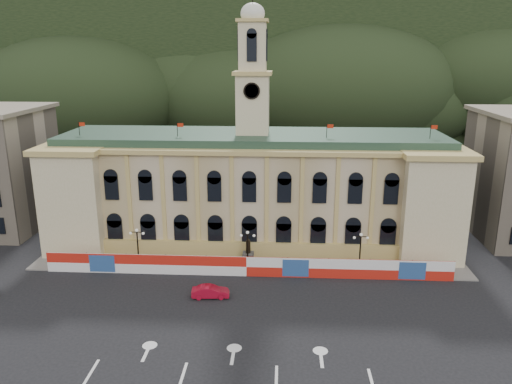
{
  "coord_description": "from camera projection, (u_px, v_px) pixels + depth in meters",
  "views": [
    {
      "loc": [
        4.3,
        -41.07,
        26.78
      ],
      "look_at": [
        1.0,
        18.0,
        9.92
      ],
      "focal_mm": 35.0,
      "sensor_mm": 36.0,
      "label": 1
    }
  ],
  "objects": [
    {
      "name": "ground",
      "position": [
        235.0,
        345.0,
        47.0
      ],
      "size": [
        260.0,
        260.0,
        0.0
      ],
      "primitive_type": "plane",
      "color": "black",
      "rests_on": "ground"
    },
    {
      "name": "lane_markings",
      "position": [
        229.0,
        379.0,
        42.2
      ],
      "size": [
        26.0,
        10.0,
        0.02
      ],
      "primitive_type": null,
      "color": "white",
      "rests_on": "ground"
    },
    {
      "name": "hill_ridge",
      "position": [
        271.0,
        74.0,
        158.8
      ],
      "size": [
        230.0,
        80.0,
        64.0
      ],
      "color": "black",
      "rests_on": "ground"
    },
    {
      "name": "city_hall",
      "position": [
        253.0,
        187.0,
        71.38
      ],
      "size": [
        56.2,
        17.6,
        37.1
      ],
      "color": "#C6B28F",
      "rests_on": "ground"
    },
    {
      "name": "hoarding_fence",
      "position": [
        247.0,
        266.0,
        61.12
      ],
      "size": [
        50.0,
        0.44,
        2.5
      ],
      "color": "red",
      "rests_on": "ground"
    },
    {
      "name": "pavement",
      "position": [
        248.0,
        266.0,
        64.02
      ],
      "size": [
        56.0,
        5.5,
        0.16
      ],
      "primitive_type": "cube",
      "color": "slate",
      "rests_on": "ground"
    },
    {
      "name": "statue",
      "position": [
        248.0,
        257.0,
        63.96
      ],
      "size": [
        1.4,
        1.4,
        3.72
      ],
      "color": "#595651",
      "rests_on": "ground"
    },
    {
      "name": "lamp_left",
      "position": [
        138.0,
        244.0,
        63.23
      ],
      "size": [
        1.96,
        0.44,
        5.15
      ],
      "color": "black",
      "rests_on": "ground"
    },
    {
      "name": "lamp_center",
      "position": [
        248.0,
        247.0,
        62.48
      ],
      "size": [
        1.96,
        0.44,
        5.15
      ],
      "color": "black",
      "rests_on": "ground"
    },
    {
      "name": "lamp_right",
      "position": [
        360.0,
        249.0,
        61.73
      ],
      "size": [
        1.96,
        0.44,
        5.15
      ],
      "color": "black",
      "rests_on": "ground"
    },
    {
      "name": "red_sedan",
      "position": [
        210.0,
        292.0,
        55.89
      ],
      "size": [
        2.25,
        4.49,
        1.39
      ],
      "primitive_type": "imported",
      "rotation": [
        0.0,
        0.0,
        1.66
      ],
      "color": "#A40B22",
      "rests_on": "ground"
    }
  ]
}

